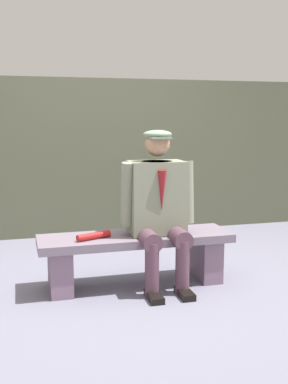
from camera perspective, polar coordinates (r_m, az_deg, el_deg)
ground_plane at (r=3.96m, az=-1.00°, el=-11.22°), size 30.00×30.00×0.00m
bench at (r=3.87m, az=-1.02°, el=-7.22°), size 1.59×0.44×0.43m
seated_man at (r=3.77m, az=1.78°, el=-1.36°), size 0.62×0.62×1.28m
rolled_magazine at (r=3.71m, az=-6.15°, el=-5.34°), size 0.29×0.16×0.05m
stadium_wall at (r=5.60m, az=-5.85°, el=4.28°), size 12.00×0.24×1.83m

